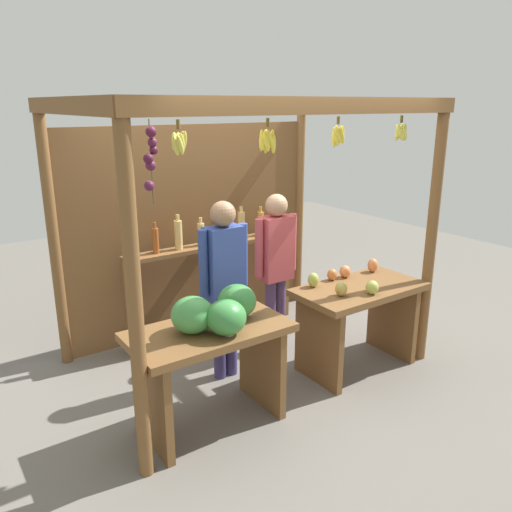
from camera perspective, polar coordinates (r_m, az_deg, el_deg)
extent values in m
plane|color=slate|center=(5.09, -1.25, -11.41)|extent=(12.00, 12.00, 0.00)
cylinder|color=brown|center=(3.21, -13.37, -5.29)|extent=(0.10, 0.10, 2.44)
cylinder|color=brown|center=(4.95, 18.96, 2.01)|extent=(0.10, 0.10, 2.44)
cylinder|color=brown|center=(4.95, -21.64, 1.73)|extent=(0.10, 0.10, 2.44)
cylinder|color=brown|center=(6.22, 4.84, 5.71)|extent=(0.10, 0.10, 2.44)
cube|color=brown|center=(3.74, 6.95, 16.31)|extent=(2.96, 0.12, 0.12)
cube|color=brown|center=(3.89, -20.00, 15.48)|extent=(0.12, 2.00, 0.12)
cube|color=brown|center=(5.42, 11.81, 16.16)|extent=(0.12, 2.00, 0.12)
cube|color=brown|center=(5.48, -6.95, 2.84)|extent=(2.86, 0.04, 2.20)
cylinder|color=brown|center=(3.32, -8.68, 14.32)|extent=(0.02, 0.02, 0.06)
ellipsoid|color=#D1CC4C|center=(3.34, -8.02, 12.61)|extent=(0.04, 0.06, 0.13)
ellipsoid|color=#D1CC4C|center=(3.35, -8.52, 12.64)|extent=(0.08, 0.07, 0.13)
ellipsoid|color=#D1CC4C|center=(3.35, -8.91, 12.48)|extent=(0.08, 0.04, 0.13)
ellipsoid|color=#D1CC4C|center=(3.33, -9.07, 12.49)|extent=(0.06, 0.08, 0.13)
ellipsoid|color=#D1CC4C|center=(3.30, -8.93, 12.04)|extent=(0.05, 0.06, 0.13)
ellipsoid|color=#D1CC4C|center=(3.29, -8.45, 12.14)|extent=(0.06, 0.04, 0.13)
ellipsoid|color=#D1CC4C|center=(3.32, -8.26, 12.33)|extent=(0.06, 0.06, 0.13)
cylinder|color=brown|center=(3.60, 1.31, 14.66)|extent=(0.02, 0.02, 0.06)
ellipsoid|color=yellow|center=(3.62, 1.68, 12.90)|extent=(0.04, 0.08, 0.15)
ellipsoid|color=yellow|center=(3.63, 1.31, 12.47)|extent=(0.06, 0.06, 0.15)
ellipsoid|color=yellow|center=(3.64, 0.85, 12.89)|extent=(0.08, 0.04, 0.15)
ellipsoid|color=yellow|center=(3.61, 0.65, 12.71)|extent=(0.07, 0.07, 0.15)
ellipsoid|color=yellow|center=(3.59, 0.74, 12.80)|extent=(0.04, 0.07, 0.15)
ellipsoid|color=yellow|center=(3.56, 1.19, 12.69)|extent=(0.06, 0.06, 0.15)
ellipsoid|color=yellow|center=(3.57, 1.63, 12.88)|extent=(0.08, 0.04, 0.15)
ellipsoid|color=yellow|center=(3.60, 1.94, 12.43)|extent=(0.06, 0.06, 0.15)
cylinder|color=brown|center=(4.53, 15.93, 14.46)|extent=(0.02, 0.02, 0.06)
ellipsoid|color=#D1CC4C|center=(4.57, 16.08, 13.01)|extent=(0.04, 0.08, 0.12)
ellipsoid|color=#D1CC4C|center=(4.57, 15.78, 13.38)|extent=(0.07, 0.06, 0.12)
ellipsoid|color=#D1CC4C|center=(4.55, 15.62, 12.97)|extent=(0.08, 0.05, 0.12)
ellipsoid|color=#D1CC4C|center=(4.54, 15.46, 12.94)|extent=(0.07, 0.05, 0.12)
ellipsoid|color=#D1CC4C|center=(4.52, 15.51, 13.28)|extent=(0.05, 0.07, 0.12)
ellipsoid|color=#D1CC4C|center=(4.50, 15.72, 13.31)|extent=(0.05, 0.07, 0.12)
ellipsoid|color=#D1CC4C|center=(4.50, 15.91, 12.92)|extent=(0.07, 0.06, 0.12)
ellipsoid|color=#D1CC4C|center=(4.52, 16.23, 12.91)|extent=(0.07, 0.04, 0.12)
ellipsoid|color=#D1CC4C|center=(4.54, 16.18, 13.34)|extent=(0.06, 0.07, 0.12)
cylinder|color=brown|center=(4.11, 9.16, 14.71)|extent=(0.02, 0.02, 0.06)
ellipsoid|color=yellow|center=(4.13, 9.32, 12.84)|extent=(0.04, 0.09, 0.14)
ellipsoid|color=yellow|center=(4.15, 9.22, 13.20)|extent=(0.05, 0.06, 0.15)
ellipsoid|color=yellow|center=(4.15, 8.79, 13.28)|extent=(0.06, 0.04, 0.15)
ellipsoid|color=yellow|center=(4.12, 8.79, 13.15)|extent=(0.07, 0.06, 0.15)
ellipsoid|color=yellow|center=(4.10, 8.70, 12.84)|extent=(0.04, 0.06, 0.15)
ellipsoid|color=yellow|center=(4.08, 8.90, 13.05)|extent=(0.06, 0.07, 0.15)
ellipsoid|color=yellow|center=(4.07, 9.18, 13.26)|extent=(0.07, 0.06, 0.15)
ellipsoid|color=yellow|center=(4.09, 9.53, 13.16)|extent=(0.08, 0.04, 0.15)
ellipsoid|color=yellow|center=(4.12, 9.55, 13.22)|extent=(0.06, 0.07, 0.15)
cylinder|color=#4C422D|center=(3.47, -11.59, 10.21)|extent=(0.01, 0.01, 0.55)
sphere|color=#47142D|center=(3.44, -11.63, 13.41)|extent=(0.07, 0.07, 0.07)
sphere|color=#511938|center=(3.47, -11.49, 12.31)|extent=(0.06, 0.06, 0.06)
sphere|color=#47142D|center=(3.47, -11.34, 11.48)|extent=(0.06, 0.06, 0.06)
sphere|color=#47142D|center=(3.45, -11.91, 10.57)|extent=(0.07, 0.07, 0.07)
sphere|color=#511938|center=(3.46, -11.67, 9.86)|extent=(0.07, 0.07, 0.07)
sphere|color=#511938|center=(3.47, -11.82, 7.67)|extent=(0.07, 0.07, 0.07)
cube|color=brown|center=(3.84, -5.25, -8.42)|extent=(1.20, 0.64, 0.06)
cube|color=brown|center=(3.84, -11.55, -15.48)|extent=(0.06, 0.58, 0.74)
cube|color=brown|center=(4.25, 0.65, -11.80)|extent=(0.06, 0.58, 0.74)
ellipsoid|color=#38843D|center=(3.95, -2.13, -5.05)|extent=(0.42, 0.42, 0.26)
ellipsoid|color=#429347|center=(3.72, -7.11, -6.53)|extent=(0.42, 0.42, 0.27)
ellipsoid|color=#38843D|center=(3.67, -3.36, -6.84)|extent=(0.42, 0.42, 0.26)
cylinder|color=white|center=(3.69, -3.05, -8.14)|extent=(0.07, 0.07, 0.09)
cube|color=brown|center=(4.75, 11.50, -3.66)|extent=(1.20, 0.64, 0.06)
cube|color=brown|center=(4.59, 6.98, -9.63)|extent=(0.06, 0.58, 0.74)
cube|color=brown|center=(5.23, 14.93, -6.70)|extent=(0.06, 0.58, 0.74)
ellipsoid|color=#E07F47|center=(5.14, 12.88, -1.01)|extent=(0.13, 0.13, 0.14)
ellipsoid|color=#B79E47|center=(4.46, 9.48, -3.63)|extent=(0.13, 0.13, 0.13)
ellipsoid|color=#CC7038|center=(4.83, 8.48, -2.06)|extent=(0.12, 0.12, 0.11)
ellipsoid|color=#A8B24C|center=(4.64, 6.41, -2.66)|extent=(0.13, 0.13, 0.13)
ellipsoid|color=#A8B24C|center=(4.55, 12.81, -3.43)|extent=(0.14, 0.14, 0.12)
ellipsoid|color=#E07F47|center=(4.93, 9.91, -1.71)|extent=(0.14, 0.14, 0.12)
cube|color=brown|center=(5.11, -13.89, -5.65)|extent=(0.05, 0.20, 1.00)
cube|color=brown|center=(5.97, 2.94, -1.89)|extent=(0.05, 0.20, 1.00)
cube|color=brown|center=(5.33, -4.92, 1.18)|extent=(1.86, 0.22, 0.04)
cylinder|color=#994C1E|center=(4.92, -13.79, 1.47)|extent=(0.07, 0.07, 0.29)
cylinder|color=#994C1E|center=(4.88, -13.94, 3.46)|extent=(0.03, 0.03, 0.06)
cylinder|color=#994C1E|center=(5.02, -11.13, 1.66)|extent=(0.06, 0.06, 0.25)
cylinder|color=#994C1E|center=(4.98, -11.23, 3.37)|extent=(0.03, 0.03, 0.06)
cylinder|color=#D8B266|center=(5.11, -8.65, 2.32)|extent=(0.08, 0.08, 0.29)
cylinder|color=#D8B266|center=(5.07, -8.73, 4.24)|extent=(0.04, 0.04, 0.06)
cylinder|color=#D8B266|center=(5.23, -6.15, 2.40)|extent=(0.07, 0.07, 0.23)
cylinder|color=#D8B266|center=(5.20, -6.20, 3.95)|extent=(0.03, 0.03, 0.06)
cylinder|color=silver|center=(5.35, -3.86, 2.90)|extent=(0.07, 0.07, 0.26)
cylinder|color=silver|center=(5.31, -3.90, 4.56)|extent=(0.03, 0.03, 0.06)
cylinder|color=#D8B266|center=(5.47, -1.65, 3.44)|extent=(0.08, 0.08, 0.29)
cylinder|color=#D8B266|center=(5.44, -1.67, 5.24)|extent=(0.04, 0.04, 0.06)
cylinder|color=gold|center=(5.62, 0.51, 3.62)|extent=(0.07, 0.07, 0.26)
cylinder|color=gold|center=(5.58, 0.51, 5.22)|extent=(0.03, 0.03, 0.06)
cylinder|color=#338C4C|center=(5.76, 2.61, 4.15)|extent=(0.06, 0.06, 0.30)
cylinder|color=#338C4C|center=(5.72, 2.63, 5.90)|extent=(0.03, 0.03, 0.06)
cylinder|color=#3C356B|center=(4.63, -4.10, -9.19)|extent=(0.11, 0.11, 0.76)
cylinder|color=#3C356B|center=(4.69, -2.82, -8.83)|extent=(0.11, 0.11, 0.76)
cube|color=#2D428C|center=(4.40, -3.61, -0.77)|extent=(0.32, 0.19, 0.64)
cylinder|color=#2D428C|center=(4.30, -5.89, -0.82)|extent=(0.08, 0.08, 0.58)
cylinder|color=#2D428C|center=(4.50, -1.45, 0.05)|extent=(0.08, 0.08, 0.58)
sphere|color=#997051|center=(4.29, -3.72, 4.71)|extent=(0.22, 0.22, 0.22)
cylinder|color=#563C63|center=(5.13, 1.62, -6.62)|extent=(0.11, 0.11, 0.74)
cylinder|color=#563C63|center=(5.19, 2.69, -6.32)|extent=(0.11, 0.11, 0.74)
cube|color=#BF474C|center=(4.93, 2.24, 0.87)|extent=(0.32, 0.19, 0.63)
cylinder|color=#BF474C|center=(4.81, 0.34, 0.86)|extent=(0.08, 0.08, 0.56)
cylinder|color=#BF474C|center=(5.04, 4.06, 1.56)|extent=(0.08, 0.08, 0.56)
sphere|color=tan|center=(4.83, 2.30, 5.67)|extent=(0.21, 0.21, 0.21)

